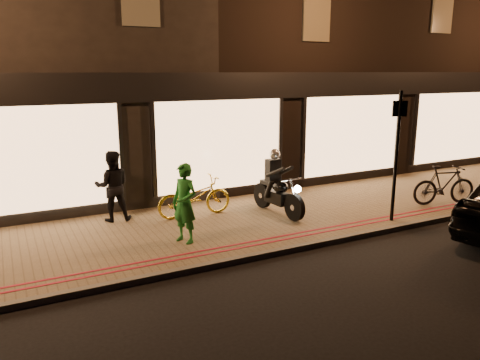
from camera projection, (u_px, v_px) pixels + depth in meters
name	position (u px, v px, depth m)	size (l,w,h in m)	color
ground	(304.00, 251.00, 9.42)	(90.00, 90.00, 0.00)	black
sidewalk	(255.00, 220.00, 11.14)	(50.00, 4.00, 0.12)	#736247
kerb_stone	(302.00, 247.00, 9.45)	(50.00, 0.14, 0.12)	#59544C
red_kerb_lines	(289.00, 237.00, 9.87)	(50.00, 0.26, 0.01)	maroon
building_row	(159.00, 50.00, 16.24)	(48.00, 10.11, 8.50)	black
motorcycle	(277.00, 189.00, 11.38)	(0.61, 1.94, 1.59)	black
sign_post	(397.00, 150.00, 10.59)	(0.34, 0.13, 3.00)	black
bicycle_gold	(194.00, 197.00, 11.18)	(0.64, 1.83, 0.96)	gold
bicycle_dark	(444.00, 185.00, 12.17)	(0.49, 1.74, 1.04)	black
person_green	(185.00, 203.00, 9.41)	(0.59, 0.39, 1.63)	#1F7527
person_dark	(112.00, 186.00, 10.79)	(0.80, 0.62, 1.65)	black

